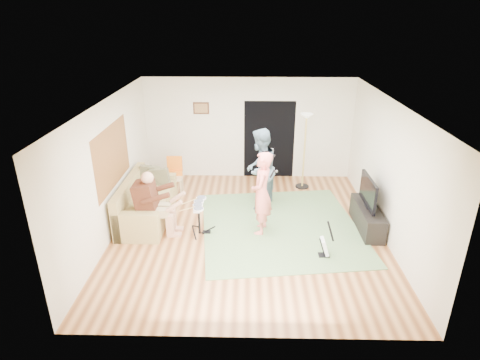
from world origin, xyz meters
name	(u,v)px	position (x,y,z in m)	size (l,w,h in m)	color
floor	(248,230)	(0.00, 0.00, 0.00)	(6.00, 6.00, 0.00)	brown
walls	(248,170)	(0.00, 0.00, 1.35)	(5.50, 6.00, 2.70)	beige
ceiling	(249,102)	(0.00, 0.00, 2.70)	(6.00, 6.00, 0.00)	white
window_blinds	(112,156)	(-2.74, 0.20, 1.55)	(2.05, 2.05, 0.00)	#945D2E
doorway	(269,140)	(0.55, 2.99, 1.05)	(2.10, 2.10, 0.00)	black
picture_frame	(201,108)	(-1.25, 2.99, 1.90)	(0.42, 0.03, 0.32)	#3F2314
area_rug	(280,226)	(0.69, 0.16, 0.01)	(3.24, 3.42, 0.02)	#5A7D4C
sofa	(144,205)	(-2.30, 0.51, 0.30)	(0.91, 2.22, 0.90)	tan
drummer	(156,210)	(-1.87, -0.14, 0.53)	(0.88, 0.49, 1.36)	#4B2315
drum_kit	(199,220)	(-1.00, -0.14, 0.31)	(0.39, 0.70, 0.72)	black
singer	(262,193)	(0.27, -0.04, 0.87)	(0.64, 0.42, 1.74)	#F27369
microphone	(272,174)	(0.47, -0.04, 1.30)	(0.06, 0.06, 0.24)	black
guitarist	(260,169)	(0.26, 1.14, 0.93)	(0.91, 0.71, 1.87)	slate
guitar_held	(269,155)	(0.46, 1.14, 1.27)	(0.12, 0.60, 0.26)	white
guitar_spare	(325,246)	(1.44, -0.93, 0.21)	(0.27, 0.24, 0.74)	black
torchiere_lamp	(305,138)	(1.41, 2.27, 1.33)	(0.35, 0.35, 1.94)	black
dining_chair	(175,181)	(-1.83, 1.82, 0.33)	(0.41, 0.43, 0.93)	tan
tv_cabinet	(367,218)	(2.50, 0.14, 0.25)	(0.40, 1.40, 0.50)	black
television	(368,192)	(2.45, 0.14, 0.85)	(0.06, 1.01, 0.60)	black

